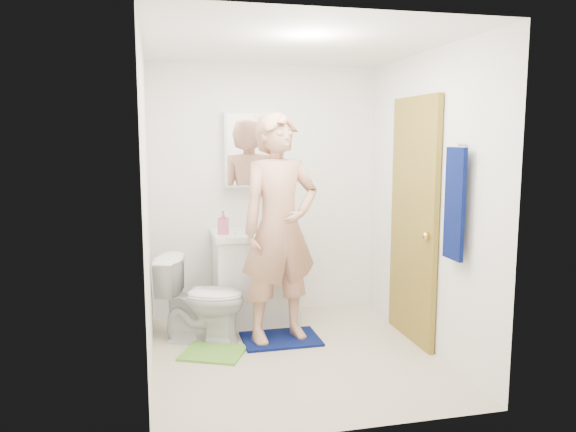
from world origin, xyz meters
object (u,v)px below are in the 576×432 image
object	(u,v)px
towel	(455,204)
toothbrush_cup	(278,224)
medicine_cabinet	(251,150)
toilet	(202,298)
soap_dispenser	(223,222)
vanity_cabinet	(256,279)
man	(280,228)

from	to	relation	value
towel	toothbrush_cup	distance (m)	1.87
medicine_cabinet	toilet	size ratio (longest dim) A/B	0.95
toilet	soap_dispenser	size ratio (longest dim) A/B	3.48
vanity_cabinet	man	world-z (taller)	man
vanity_cabinet	medicine_cabinet	distance (m)	1.22
toilet	man	xyz separation A→B (m)	(0.64, -0.16, 0.60)
toilet	soap_dispenser	bearing A→B (deg)	-12.81
vanity_cabinet	toothbrush_cup	distance (m)	0.56
vanity_cabinet	toothbrush_cup	bearing A→B (deg)	20.17
vanity_cabinet	medicine_cabinet	xyz separation A→B (m)	(0.00, 0.22, 1.20)
vanity_cabinet	toothbrush_cup	world-z (taller)	toothbrush_cup
medicine_cabinet	man	distance (m)	1.03
vanity_cabinet	toilet	xyz separation A→B (m)	(-0.53, -0.42, -0.03)
medicine_cabinet	soap_dispenser	xyz separation A→B (m)	(-0.30, -0.28, -0.64)
vanity_cabinet	medicine_cabinet	world-z (taller)	medicine_cabinet
vanity_cabinet	towel	distance (m)	2.08
toothbrush_cup	towel	bearing A→B (deg)	-59.12
toilet	man	distance (m)	0.89
soap_dispenser	man	xyz separation A→B (m)	(0.41, -0.53, 0.01)
medicine_cabinet	vanity_cabinet	bearing A→B (deg)	-90.00
man	medicine_cabinet	bearing A→B (deg)	83.15
medicine_cabinet	soap_dispenser	size ratio (longest dim) A/B	3.33
toothbrush_cup	man	xyz separation A→B (m)	(-0.13, -0.67, 0.07)
soap_dispenser	toothbrush_cup	world-z (taller)	soap_dispenser
towel	man	distance (m)	1.43
medicine_cabinet	toilet	distance (m)	1.49
soap_dispenser	medicine_cabinet	bearing A→B (deg)	42.59
towel	medicine_cabinet	bearing A→B (deg)	124.61
vanity_cabinet	man	size ratio (longest dim) A/B	0.42
soap_dispenser	man	world-z (taller)	man
man	toilet	bearing A→B (deg)	151.25
toothbrush_cup	man	size ratio (longest dim) A/B	0.07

